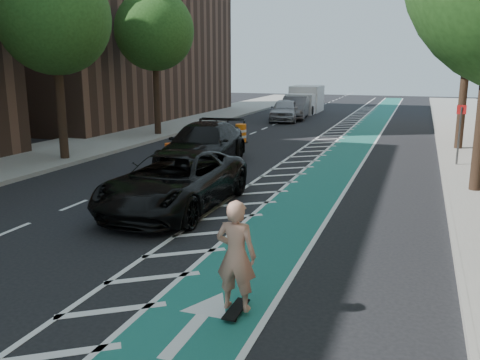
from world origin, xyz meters
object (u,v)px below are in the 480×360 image
at_px(skateboarder, 236,255).
at_px(suv_near, 175,181).
at_px(barrel_a, 171,154).
at_px(suv_far, 203,146).

distance_m(skateboarder, suv_near, 6.52).
xyz_separation_m(skateboarder, barrel_a, (-6.91, 11.21, -0.62)).
bearing_deg(barrel_a, suv_near, -61.91).
relative_size(skateboarder, suv_near, 0.32).
bearing_deg(suv_far, suv_near, -79.79).
distance_m(suv_far, barrel_a, 1.58).
xyz_separation_m(suv_near, suv_far, (-1.64, 5.77, 0.07)).
distance_m(suv_near, suv_far, 6.00).
height_order(skateboarder, barrel_a, skateboarder).
distance_m(skateboarder, barrel_a, 13.18).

